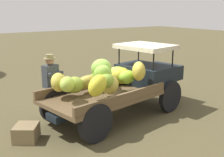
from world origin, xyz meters
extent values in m
plane|color=brown|center=(0.00, 0.00, 0.00)|extent=(60.00, 60.00, 0.00)
cube|color=black|center=(-0.28, -0.03, 0.50)|extent=(4.02, 1.09, 0.16)
cylinder|color=black|center=(1.02, 1.00, 0.45)|extent=(0.91, 0.29, 0.90)
cylinder|color=black|center=(1.28, -0.58, 0.45)|extent=(0.91, 0.29, 0.90)
cylinder|color=black|center=(-1.75, 0.54, 0.45)|extent=(0.91, 0.29, 0.90)
cylinder|color=black|center=(-1.48, -1.04, 0.45)|extent=(0.91, 0.29, 0.90)
cube|color=brown|center=(-0.73, -0.10, 0.68)|extent=(3.24, 2.19, 0.10)
cube|color=brown|center=(-0.86, 0.69, 0.84)|extent=(2.97, 0.57, 0.22)
cube|color=brown|center=(-0.60, -0.89, 0.84)|extent=(2.97, 0.57, 0.22)
cube|color=black|center=(0.95, 0.18, 1.00)|extent=(1.33, 1.68, 0.55)
cube|color=black|center=(1.84, 0.32, 0.95)|extent=(0.87, 1.16, 0.44)
cylinder|color=black|center=(1.28, 0.89, 1.55)|extent=(0.04, 0.04, 0.55)
cylinder|color=black|center=(1.49, -0.39, 1.55)|extent=(0.04, 0.04, 0.55)
cylinder|color=black|center=(0.41, 0.74, 1.55)|extent=(0.04, 0.04, 0.55)
cylinder|color=black|center=(0.62, -0.53, 1.55)|extent=(0.04, 0.04, 0.55)
cube|color=beige|center=(0.95, 0.18, 1.83)|extent=(1.45, 1.70, 0.12)
ellipsoid|color=#8AAD2C|center=(-0.45, 0.43, 1.23)|extent=(0.85, 0.83, 0.48)
ellipsoid|color=gold|center=(0.15, -0.50, 1.32)|extent=(0.59, 0.62, 0.51)
ellipsoid|color=gold|center=(-1.75, 0.28, 1.13)|extent=(0.73, 0.75, 0.53)
ellipsoid|color=#87AC34|center=(-0.83, -0.44, 1.20)|extent=(0.61, 0.57, 0.37)
ellipsoid|color=#ABC848|center=(-1.73, -0.16, 1.18)|extent=(0.66, 0.67, 0.45)
ellipsoid|color=#8FC342|center=(-0.82, -0.28, 1.31)|extent=(0.62, 0.66, 0.62)
ellipsoid|color=#AFC146|center=(0.22, 0.56, 1.07)|extent=(0.71, 0.67, 0.49)
ellipsoid|color=#8EC02F|center=(0.00, -0.20, 1.12)|extent=(0.58, 0.59, 0.50)
ellipsoid|color=gold|center=(-1.27, -0.77, 1.21)|extent=(0.85, 0.83, 0.60)
ellipsoid|color=#8ABD43|center=(-0.59, 0.14, 1.37)|extent=(0.60, 0.55, 0.57)
ellipsoid|color=#96AC3A|center=(-1.38, 0.15, 1.04)|extent=(0.53, 0.53, 0.52)
ellipsoid|color=gold|center=(-0.71, -0.40, 1.08)|extent=(0.63, 0.61, 0.53)
ellipsoid|color=yellow|center=(0.25, 0.41, 1.01)|extent=(0.78, 0.72, 0.55)
ellipsoid|color=#83BE3E|center=(-0.70, 0.35, 1.01)|extent=(0.76, 0.60, 0.48)
ellipsoid|color=gold|center=(-0.92, 0.26, 1.02)|extent=(0.67, 0.50, 0.49)
cylinder|color=#B5B79A|center=(-1.54, 1.04, 0.42)|extent=(0.15, 0.15, 0.84)
cylinder|color=#B5B79A|center=(-1.79, 0.97, 0.42)|extent=(0.15, 0.15, 0.84)
cube|color=#393F46|center=(-1.67, 1.00, 1.14)|extent=(0.45, 0.34, 0.60)
cylinder|color=#393F46|center=(-1.54, 0.93, 1.23)|extent=(0.38, 0.32, 0.10)
cylinder|color=#393F46|center=(-1.74, 0.88, 1.23)|extent=(0.25, 0.41, 0.10)
sphere|color=#A47159|center=(-1.67, 1.00, 1.55)|extent=(0.22, 0.22, 0.22)
cylinder|color=#8D8053|center=(-1.67, 1.00, 1.62)|extent=(0.34, 0.34, 0.02)
cylinder|color=#8D8053|center=(-1.67, 1.00, 1.68)|extent=(0.20, 0.20, 0.10)
cube|color=olive|center=(-2.74, -0.08, 0.18)|extent=(0.72, 0.74, 0.36)
camera|label=1|loc=(-4.45, -6.02, 2.89)|focal=45.34mm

